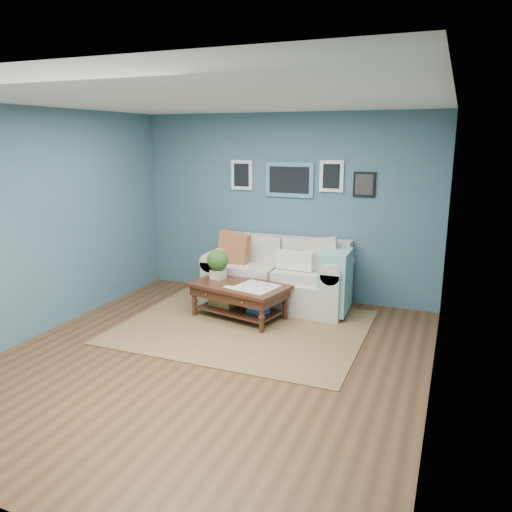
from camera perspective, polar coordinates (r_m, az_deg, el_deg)
The scene contains 4 objects.
room_shell at distance 5.16m, azimuth -5.28°, elevation 2.34°, with size 5.00×5.02×2.70m.
area_rug at distance 6.40m, azimuth -1.44°, elevation -8.06°, with size 3.00×2.40×0.01m, color brown.
loveseat at distance 7.10m, azimuth 3.22°, elevation -2.32°, with size 2.04×0.93×1.05m.
coffee_table at distance 6.63m, azimuth -2.35°, elevation -3.79°, with size 1.38×0.98×0.88m.
Camera 1 is at (2.34, -4.45, 2.34)m, focal length 35.00 mm.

